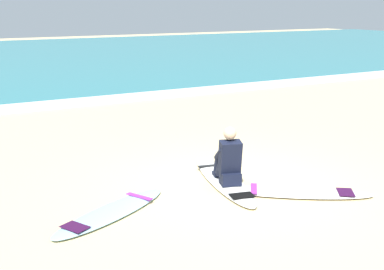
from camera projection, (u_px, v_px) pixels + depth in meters
ground_plane at (235, 185)px, 8.45m from camera, size 80.00×80.00×0.00m
sea at (8, 59)px, 26.93m from camera, size 80.00×28.00×0.10m
breaking_foam at (86, 102)px, 15.33m from camera, size 80.00×0.90×0.11m
surfboard_main at (224, 180)px, 8.57m from camera, size 1.07×2.62×0.08m
surfer_seated at (229, 161)px, 8.30m from camera, size 0.53×0.77×0.95m
surfboard_spare_near at (112, 212)px, 7.27m from camera, size 2.20×1.46×0.08m
surfboard_spare_far at (296, 192)px, 8.02m from camera, size 2.25×1.80×0.08m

